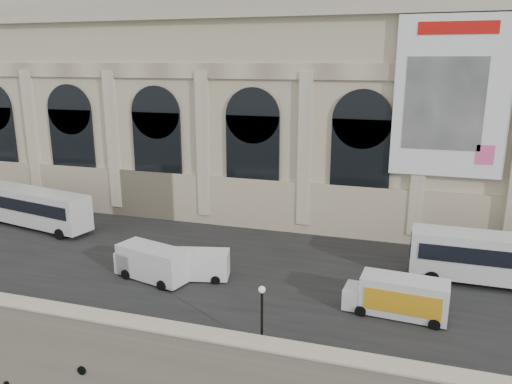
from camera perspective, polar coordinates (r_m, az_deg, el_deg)
quay at (r=63.58m, az=-1.94°, el=-2.55°), size 160.00×70.00×6.00m
street at (r=44.40m, az=-10.94°, el=-6.46°), size 160.00×24.00×0.06m
parapet at (r=34.05m, az=-21.85°, el=-13.03°), size 160.00×1.40×1.21m
museum at (r=59.24m, az=-9.04°, el=12.47°), size 69.00×18.70×29.10m
bus_left at (r=53.10m, az=-23.99°, el=-1.58°), size 13.15×5.07×3.80m
bus_right at (r=40.22m, az=26.51°, el=-6.86°), size 12.98×3.10×3.82m
van_b at (r=38.46m, az=-12.09°, el=-7.86°), size 6.14×3.55×2.57m
van_c at (r=37.98m, az=-7.23°, el=-8.24°), size 5.25×2.96×2.21m
box_truck at (r=33.75m, az=15.89°, el=-11.44°), size 6.59×2.71×2.60m
lamp_right at (r=28.68m, az=0.67°, el=-14.28°), size 0.40×0.40×3.93m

